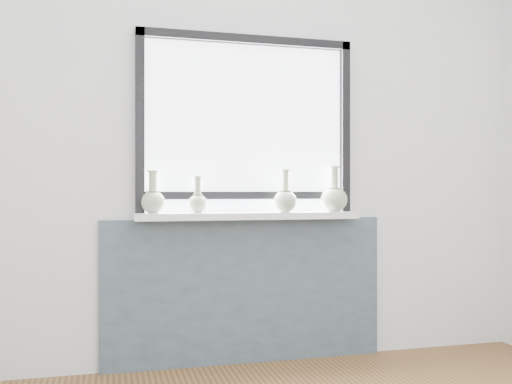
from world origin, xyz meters
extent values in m
cube|color=silver|center=(0.00, 1.81, 1.30)|extent=(3.60, 0.02, 2.60)
cube|color=#495869|center=(0.00, 1.78, 0.43)|extent=(1.70, 0.03, 0.86)
cube|color=white|center=(0.00, 1.71, 0.88)|extent=(1.32, 0.18, 0.04)
cube|color=black|center=(-0.62, 1.76, 1.43)|extent=(0.05, 0.06, 1.05)
cube|color=black|center=(0.62, 1.76, 1.43)|extent=(0.05, 0.06, 1.05)
cube|color=black|center=(0.00, 1.76, 1.92)|extent=(1.30, 0.06, 0.05)
cube|color=black|center=(0.00, 1.76, 1.00)|extent=(1.20, 0.05, 0.04)
cube|color=white|center=(0.00, 1.79, 1.40)|extent=(1.20, 0.01, 1.00)
cylinder|color=#A7BB94|center=(-0.55, 1.71, 0.90)|extent=(0.06, 0.06, 0.01)
ellipsoid|color=#A7BB94|center=(-0.55, 1.71, 0.96)|extent=(0.14, 0.14, 0.13)
cone|color=#A7BB94|center=(-0.55, 1.71, 1.01)|extent=(0.08, 0.08, 0.03)
cylinder|color=#A7BB94|center=(-0.55, 1.71, 1.07)|extent=(0.05, 0.05, 0.12)
cylinder|color=#A7BB94|center=(-0.55, 1.71, 1.13)|extent=(0.07, 0.07, 0.01)
cylinder|color=#A7BB94|center=(-0.30, 1.72, 0.90)|extent=(0.05, 0.05, 0.01)
ellipsoid|color=#A7BB94|center=(-0.30, 1.72, 0.95)|extent=(0.12, 0.12, 0.11)
cone|color=#A7BB94|center=(-0.30, 1.72, 0.99)|extent=(0.06, 0.06, 0.03)
cylinder|color=#A7BB94|center=(-0.30, 1.72, 1.05)|extent=(0.04, 0.04, 0.11)
cylinder|color=#A7BB94|center=(-0.30, 1.72, 1.11)|extent=(0.05, 0.05, 0.01)
cylinder|color=#A7BB94|center=(0.21, 1.68, 0.90)|extent=(0.06, 0.06, 0.01)
ellipsoid|color=#A7BB94|center=(0.21, 1.68, 0.96)|extent=(0.14, 0.14, 0.13)
cone|color=#A7BB94|center=(0.21, 1.68, 1.01)|extent=(0.08, 0.08, 0.03)
cylinder|color=#A7BB94|center=(0.21, 1.68, 1.08)|extent=(0.04, 0.04, 0.13)
cylinder|color=#A7BB94|center=(0.21, 1.68, 1.15)|extent=(0.06, 0.06, 0.01)
cylinder|color=#A7BB94|center=(0.53, 1.70, 0.90)|extent=(0.07, 0.07, 0.01)
ellipsoid|color=#A7BB94|center=(0.53, 1.70, 0.97)|extent=(0.16, 0.16, 0.15)
cone|color=#A7BB94|center=(0.53, 1.70, 1.03)|extent=(0.09, 0.09, 0.03)
cylinder|color=#A7BB94|center=(0.53, 1.70, 1.10)|extent=(0.05, 0.05, 0.14)
cylinder|color=#A7BB94|center=(0.53, 1.70, 1.17)|extent=(0.07, 0.07, 0.01)
camera|label=1|loc=(-0.81, -1.52, 1.02)|focal=40.00mm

